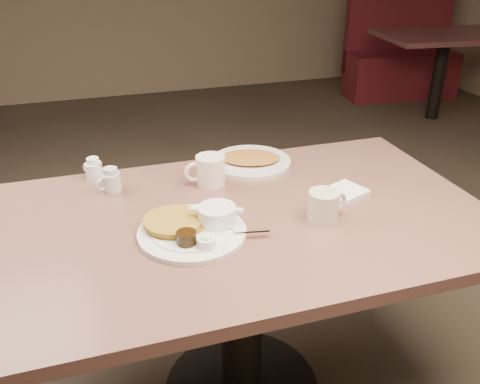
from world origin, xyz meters
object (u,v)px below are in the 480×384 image
object	(u,v)px
main_plate	(194,226)
coffee_mug_near	(324,205)
booth_back_right	(404,57)
creamer_right	(94,170)
hash_plate	(250,160)
coffee_mug_far	(209,170)
diner_table	(242,262)
creamer_left	(111,180)

from	to	relation	value
main_plate	coffee_mug_near	bearing A→B (deg)	-5.47
coffee_mug_near	booth_back_right	distance (m)	4.03
creamer_right	hash_plate	xyz separation A→B (m)	(0.55, -0.04, -0.02)
coffee_mug_far	diner_table	bearing A→B (deg)	-80.66
coffee_mug_near	creamer_right	world-z (taller)	coffee_mug_near
booth_back_right	diner_table	bearing A→B (deg)	-130.95
creamer_left	main_plate	bearing A→B (deg)	-59.48
diner_table	creamer_left	bearing A→B (deg)	141.37
coffee_mug_far	booth_back_right	bearing A→B (deg)	46.35
main_plate	hash_plate	xyz separation A→B (m)	(0.30, 0.41, -0.01)
main_plate	creamer_left	world-z (taller)	creamer_left
coffee_mug_near	creamer_right	size ratio (longest dim) A/B	1.72
coffee_mug_near	creamer_left	xyz separation A→B (m)	(-0.58, 0.38, -0.01)
coffee_mug_far	creamer_left	xyz separation A→B (m)	(-0.32, 0.05, -0.01)
main_plate	creamer_left	xyz separation A→B (m)	(-0.20, 0.34, 0.01)
coffee_mug_far	creamer_right	distance (m)	0.40
coffee_mug_far	creamer_left	world-z (taller)	coffee_mug_far
main_plate	hash_plate	distance (m)	0.51
creamer_right	hash_plate	distance (m)	0.56
creamer_right	booth_back_right	xyz separation A→B (m)	(3.08, 2.69, -0.38)
hash_plate	coffee_mug_near	bearing A→B (deg)	-79.95
creamer_right	coffee_mug_near	bearing A→B (deg)	-37.28
creamer_right	creamer_left	bearing A→B (deg)	-64.74
creamer_left	hash_plate	size ratio (longest dim) A/B	0.23
diner_table	main_plate	world-z (taller)	main_plate
coffee_mug_far	booth_back_right	world-z (taller)	booth_back_right
diner_table	main_plate	size ratio (longest dim) A/B	3.73
diner_table	creamer_left	size ratio (longest dim) A/B	17.14
diner_table	coffee_mug_far	world-z (taller)	coffee_mug_far
creamer_right	booth_back_right	size ratio (longest dim) A/B	0.06
creamer_left	booth_back_right	world-z (taller)	booth_back_right
diner_table	creamer_left	distance (m)	0.50
coffee_mug_near	hash_plate	xyz separation A→B (m)	(-0.08, 0.45, -0.03)
main_plate	coffee_mug_far	distance (m)	0.32
creamer_right	main_plate	bearing A→B (deg)	-60.66
coffee_mug_near	booth_back_right	xyz separation A→B (m)	(2.45, 3.17, -0.39)
main_plate	creamer_right	xyz separation A→B (m)	(-0.25, 0.45, 0.01)
coffee_mug_far	hash_plate	xyz separation A→B (m)	(0.18, 0.12, -0.04)
diner_table	hash_plate	bearing A→B (deg)	67.70
booth_back_right	coffee_mug_far	bearing A→B (deg)	-133.65
creamer_right	hash_plate	bearing A→B (deg)	-3.67
creamer_right	hash_plate	world-z (taller)	creamer_right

